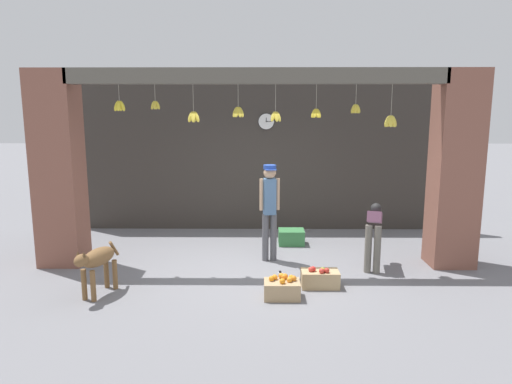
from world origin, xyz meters
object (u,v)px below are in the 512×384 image
at_px(fruit_crate_oranges, 282,288).
at_px(fruit_crate_apples, 320,278).
at_px(dog, 97,261).
at_px(water_bottle, 280,280).
at_px(shopkeeper, 270,205).
at_px(produce_box_green, 291,237).
at_px(worker_stooping, 374,229).
at_px(wall_clock, 266,121).

relative_size(fruit_crate_oranges, fruit_crate_apples, 0.90).
height_order(dog, water_bottle, dog).
bearing_deg(dog, shopkeeper, 142.01).
relative_size(shopkeeper, produce_box_green, 3.38).
relative_size(dog, fruit_crate_apples, 1.61).
xyz_separation_m(dog, water_bottle, (2.54, 0.32, -0.38)).
height_order(dog, fruit_crate_apples, dog).
bearing_deg(produce_box_green, shopkeeper, -114.54).
bearing_deg(shopkeeper, fruit_crate_oranges, 86.25).
height_order(worker_stooping, wall_clock, wall_clock).
xyz_separation_m(worker_stooping, fruit_crate_apples, (-0.96, -0.80, -0.54)).
distance_m(shopkeeper, fruit_crate_oranges, 1.82).
bearing_deg(fruit_crate_apples, shopkeeper, 120.72).
bearing_deg(fruit_crate_oranges, water_bottle, 91.71).
xyz_separation_m(fruit_crate_apples, water_bottle, (-0.58, -0.02, -0.01)).
bearing_deg(produce_box_green, dog, -138.56).
distance_m(dog, water_bottle, 2.59).
bearing_deg(water_bottle, fruit_crate_apples, 2.42).
relative_size(water_bottle, wall_clock, 0.72).
xyz_separation_m(fruit_crate_oranges, fruit_crate_apples, (0.57, 0.40, -0.00)).
relative_size(worker_stooping, fruit_crate_oranges, 2.05).
bearing_deg(worker_stooping, fruit_crate_oranges, -125.06).
distance_m(worker_stooping, wall_clock, 3.47).
distance_m(shopkeeper, fruit_crate_apples, 1.64).
height_order(dog, wall_clock, wall_clock).
relative_size(worker_stooping, produce_box_green, 2.06).
bearing_deg(produce_box_green, worker_stooping, -48.03).
distance_m(dog, fruit_crate_oranges, 2.58).
bearing_deg(dog, water_bottle, 116.40).
xyz_separation_m(fruit_crate_oranges, wall_clock, (-0.18, 3.72, 2.19)).
height_order(dog, shopkeeper, shopkeeper).
bearing_deg(fruit_crate_apples, fruit_crate_oranges, -144.74).
xyz_separation_m(worker_stooping, produce_box_green, (-1.24, 1.37, -0.53)).
distance_m(fruit_crate_oranges, wall_clock, 4.33).
height_order(shopkeeper, water_bottle, shopkeeper).
height_order(shopkeeper, fruit_crate_oranges, shopkeeper).
height_order(fruit_crate_oranges, fruit_crate_apples, fruit_crate_apples).
height_order(dog, produce_box_green, dog).
bearing_deg(wall_clock, water_bottle, -87.07).
bearing_deg(water_bottle, wall_clock, 92.93).
height_order(fruit_crate_apples, wall_clock, wall_clock).
distance_m(dog, produce_box_green, 3.82).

